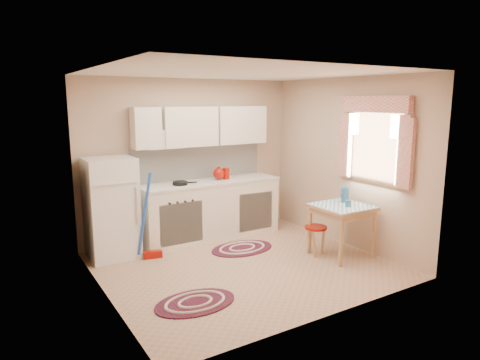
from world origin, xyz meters
The scene contains 14 objects.
room_shell centered at (0.16, 0.24, 1.60)m, with size 3.64×3.60×2.52m.
fridge centered at (-1.39, 1.25, 0.70)m, with size 0.65×0.60×1.40m, color white.
broom centered at (-0.94, 0.90, 0.60)m, with size 0.28×0.12×1.20m, color blue, non-canonical shape.
base_cabinets centered at (0.18, 1.30, 0.44)m, with size 2.25×0.60×0.88m, color white.
countertop centered at (0.18, 1.30, 0.90)m, with size 2.27×0.62×0.04m, color silver.
frying_pan centered at (-0.35, 1.25, 0.94)m, with size 0.22×0.22×0.05m, color black.
red_kettle centered at (0.34, 1.30, 1.02)m, with size 0.20×0.18×0.20m, color #971005, non-canonical shape.
red_canister centered at (0.48, 1.30, 1.00)m, with size 0.10×0.10×0.16m, color #971005.
table centered at (1.37, -0.39, 0.36)m, with size 0.72×0.72×0.72m, color tan.
stool centered at (1.07, -0.19, 0.21)m, with size 0.31×0.31×0.42m, color #971005.
coffee_pot centered at (1.53, -0.27, 0.86)m, with size 0.14×0.12×0.29m, color #2B6083, non-canonical shape.
mug centered at (1.38, -0.49, 0.77)m, with size 0.08×0.08×0.10m, color #2B6083.
rug_center centered at (0.31, 0.56, 0.01)m, with size 0.97×0.65×0.02m, color maroon, non-canonical shape.
rug_left centered at (-1.03, -0.64, 0.01)m, with size 0.91×0.61×0.02m, color maroon, non-canonical shape.
Camera 1 is at (-2.88, -4.56, 2.17)m, focal length 32.00 mm.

